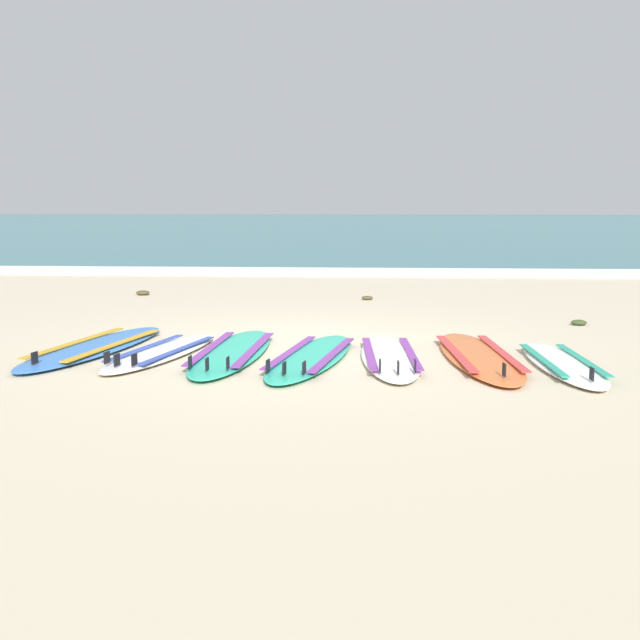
% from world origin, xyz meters
% --- Properties ---
extents(ground_plane, '(80.00, 80.00, 0.00)m').
position_xyz_m(ground_plane, '(0.00, 0.00, 0.00)').
color(ground_plane, beige).
extents(sea, '(80.00, 60.00, 0.10)m').
position_xyz_m(sea, '(0.00, 37.52, 0.05)').
color(sea, teal).
rests_on(sea, ground).
extents(wave_foam_strip, '(80.00, 0.84, 0.11)m').
position_xyz_m(wave_foam_strip, '(0.00, 7.94, 0.06)').
color(wave_foam_strip, white).
rests_on(wave_foam_strip, ground).
extents(surfboard_0, '(1.17, 2.64, 0.18)m').
position_xyz_m(surfboard_0, '(-2.12, -0.26, 0.04)').
color(surfboard_0, '#3875CC').
rests_on(surfboard_0, ground).
extents(surfboard_1, '(1.02, 2.15, 0.18)m').
position_xyz_m(surfboard_1, '(-1.35, -0.50, 0.04)').
color(surfboard_1, white).
rests_on(surfboard_1, ground).
extents(surfboard_2, '(0.76, 2.54, 0.18)m').
position_xyz_m(surfboard_2, '(-0.65, -0.43, 0.04)').
color(surfboard_2, '#2DB793').
rests_on(surfboard_2, ground).
extents(surfboard_3, '(1.03, 2.46, 0.18)m').
position_xyz_m(surfboard_3, '(0.17, -0.62, 0.04)').
color(surfboard_3, '#2DB793').
rests_on(surfboard_3, ground).
extents(surfboard_4, '(0.66, 2.25, 0.18)m').
position_xyz_m(surfboard_4, '(0.94, -0.58, 0.04)').
color(surfboard_4, white).
rests_on(surfboard_4, ground).
extents(surfboard_5, '(0.81, 2.57, 0.18)m').
position_xyz_m(surfboard_5, '(1.81, -0.50, 0.04)').
color(surfboard_5, orange).
rests_on(surfboard_5, ground).
extents(surfboard_6, '(0.60, 2.10, 0.18)m').
position_xyz_m(surfboard_6, '(2.55, -0.79, 0.04)').
color(surfboard_6, white).
rests_on(surfboard_6, ground).
extents(seaweed_clump_near_shoreline, '(0.22, 0.18, 0.08)m').
position_xyz_m(seaweed_clump_near_shoreline, '(-2.97, 4.31, 0.04)').
color(seaweed_clump_near_shoreline, '#4C4228').
rests_on(seaweed_clump_near_shoreline, ground).
extents(seaweed_clump_mid_sand, '(0.20, 0.16, 0.07)m').
position_xyz_m(seaweed_clump_mid_sand, '(3.38, 1.66, 0.03)').
color(seaweed_clump_mid_sand, '#384723').
rests_on(seaweed_clump_mid_sand, ground).
extents(seaweed_clump_by_the_boards, '(0.18, 0.14, 0.06)m').
position_xyz_m(seaweed_clump_by_the_boards, '(0.73, 3.94, 0.03)').
color(seaweed_clump_by_the_boards, '#4C4228').
rests_on(seaweed_clump_by_the_boards, ground).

